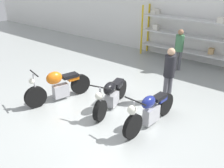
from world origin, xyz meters
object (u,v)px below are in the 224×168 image
at_px(motorcycle_orange, 59,86).
at_px(person_browsing, 179,47).
at_px(motorcycle_blue, 150,111).
at_px(person_near_rack, 169,71).
at_px(shelving_rack, 190,35).
at_px(motorcycle_black, 111,95).

xyz_separation_m(motorcycle_orange, person_browsing, (1.69, 4.56, 0.48)).
xyz_separation_m(motorcycle_orange, motorcycle_blue, (2.86, 0.52, -0.04)).
xyz_separation_m(motorcycle_orange, person_near_rack, (2.59, 1.99, 0.50)).
xyz_separation_m(shelving_rack, motorcycle_black, (-0.06, -5.16, -0.77)).
distance_m(motorcycle_black, motorcycle_blue, 1.33).
distance_m(motorcycle_blue, person_browsing, 4.24).
height_order(shelving_rack, person_browsing, shelving_rack).
height_order(motorcycle_blue, person_near_rack, person_near_rack).
distance_m(shelving_rack, motorcycle_blue, 5.45).
bearing_deg(person_near_rack, shelving_rack, -56.88).
bearing_deg(motorcycle_blue, motorcycle_orange, -75.95).
bearing_deg(motorcycle_orange, motorcycle_black, 126.14).
xyz_separation_m(motorcycle_orange, motorcycle_black, (1.53, 0.62, -0.06)).
height_order(motorcycle_orange, person_near_rack, person_near_rack).
height_order(motorcycle_black, motorcycle_blue, motorcycle_blue).
bearing_deg(person_near_rack, person_browsing, -52.29).
bearing_deg(person_browsing, motorcycle_black, 120.27).
bearing_deg(person_browsing, person_near_rack, 141.79).
distance_m(shelving_rack, person_near_rack, 3.92).
height_order(shelving_rack, motorcycle_blue, shelving_rack).
xyz_separation_m(motorcycle_blue, person_near_rack, (-0.28, 1.47, 0.54)).
distance_m(motorcycle_orange, motorcycle_black, 1.65).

